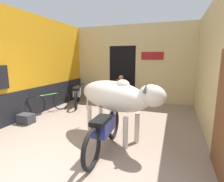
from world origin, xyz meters
TOP-DOWN VIEW (x-y plane):
  - ground_plane at (0.00, 0.00)m, footprint 30.00×30.00m
  - wall_left_shopfront at (-2.68, 2.73)m, footprint 0.25×5.49m
  - wall_back_with_doorway at (-0.17, 5.76)m, footprint 5.18×0.93m
  - wall_right_with_door at (2.68, 2.69)m, footprint 0.22×5.49m
  - cow at (0.54, 1.66)m, footprint 2.39×1.52m
  - motorcycle_near at (0.53, 1.02)m, footprint 0.58×1.96m
  - motorcycle_far at (-1.92, 4.06)m, footprint 0.98×1.83m
  - bicycle at (-2.29, 2.79)m, footprint 0.67×1.64m
  - shopkeeper_seated at (-0.29, 4.86)m, footprint 0.41×0.33m
  - plastic_stool at (-0.68, 5.09)m, footprint 0.29×0.29m
  - crate at (-2.25, 1.70)m, footprint 0.44×0.32m

SIDE VIEW (x-z plane):
  - ground_plane at x=0.00m, z-range 0.00..0.00m
  - crate at x=-2.25m, z-range 0.00..0.28m
  - plastic_stool at x=-0.68m, z-range 0.02..0.40m
  - bicycle at x=-2.29m, z-range 0.00..0.74m
  - motorcycle_far at x=-1.92m, z-range 0.06..0.86m
  - motorcycle_near at x=0.53m, z-range 0.06..0.88m
  - shopkeeper_seated at x=-0.29m, z-range 0.02..1.22m
  - cow at x=0.54m, z-range 0.30..1.77m
  - wall_back_with_doorway at x=-0.17m, z-range -0.18..3.14m
  - wall_left_shopfront at x=-2.68m, z-range -0.06..3.26m
  - wall_right_with_door at x=2.68m, z-range -0.02..3.30m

